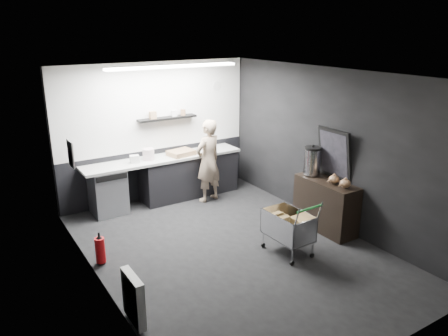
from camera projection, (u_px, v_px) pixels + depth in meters
floor at (232, 250)px, 6.83m from camera, size 5.50×5.50×0.00m
ceiling at (233, 74)px, 5.99m from camera, size 5.50×5.50×0.00m
wall_back at (156, 131)px, 8.62m from camera, size 5.50×0.00×5.50m
wall_front at (389, 242)px, 4.20m from camera, size 5.50×0.00×5.50m
wall_left at (97, 194)px, 5.39m from camera, size 0.00×5.50×5.50m
wall_right at (330, 148)px, 7.43m from camera, size 0.00×5.50×5.50m
kitchen_wall_panel at (155, 107)px, 8.45m from camera, size 3.95×0.02×1.70m
dado_panel at (158, 172)px, 8.87m from camera, size 3.95×0.02×1.00m
floating_shelf at (167, 118)px, 8.54m from camera, size 1.20×0.22×0.04m
wall_clock at (217, 86)px, 9.06m from camera, size 0.20×0.03×0.20m
poster at (71, 154)px, 6.39m from camera, size 0.02×0.30×0.40m
poster_red_band at (70, 149)px, 6.37m from camera, size 0.02×0.22×0.10m
radiator at (133, 298)px, 5.01m from camera, size 0.10×0.50×0.60m
ceiling_strip at (173, 67)px, 7.49m from camera, size 2.40×0.20×0.04m
prep_counter at (171, 178)px, 8.70m from camera, size 3.20×0.61×0.90m
person at (208, 161)px, 8.53m from camera, size 0.68×0.53×1.65m
shopping_cart at (288, 227)px, 6.62m from camera, size 0.51×0.83×0.90m
sideboard at (325, 198)px, 7.40m from camera, size 0.49×1.16×1.73m
fire_extinguisher at (100, 249)px, 6.36m from camera, size 0.14×0.14×0.48m
cardboard_box at (181, 153)px, 8.62m from camera, size 0.55×0.45×0.10m
pink_tub at (149, 154)px, 8.30m from camera, size 0.22×0.22×0.22m
white_container at (135, 159)px, 8.12m from camera, size 0.19×0.16×0.15m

